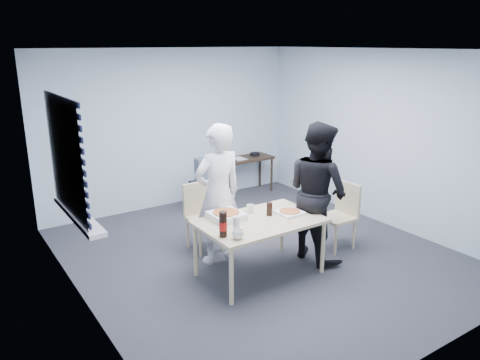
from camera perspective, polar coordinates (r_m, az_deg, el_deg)
room at (r=5.20m, az=-20.10°, el=1.64°), size 5.00×5.00×5.00m
dining_table at (r=5.49m, az=2.45°, el=-5.46°), size 1.42×0.90×0.69m
chair_far at (r=6.28m, az=-4.72°, el=-3.81°), size 0.42×0.42×0.89m
chair_right at (r=6.42m, az=12.29°, el=-3.67°), size 0.42×0.42×0.89m
person_white at (r=5.74m, az=-2.69°, el=-1.78°), size 0.65×0.42×1.77m
person_black at (r=5.93m, az=9.42°, el=-1.40°), size 0.47×0.86×1.77m
side_table at (r=8.52m, az=0.71°, el=2.24°), size 1.00×0.44×0.67m
stool at (r=7.57m, az=-4.35°, el=-1.02°), size 0.38×0.38×0.52m
backpack at (r=7.47m, az=-4.36°, el=1.17°), size 0.28×0.21×0.39m
pizza_box_a at (r=5.48m, az=-1.69°, el=-4.34°), size 0.36×0.36×0.09m
pizza_box_b at (r=5.68m, az=6.07°, el=-3.93°), size 0.29×0.29×0.04m
mug_a at (r=4.94m, az=-0.24°, el=-6.64°), size 0.17×0.17×0.10m
mug_b at (r=5.69m, az=1.29°, el=-3.49°), size 0.10×0.10×0.09m
cola_glass at (r=5.59m, az=3.61°, el=-3.56°), size 0.07×0.07×0.16m
soda_bottle at (r=4.97m, az=-2.07°, el=-5.47°), size 0.09×0.09×0.28m
plastic_cups at (r=5.07m, az=-0.43°, el=-5.47°), size 0.09×0.09×0.19m
rubber_band at (r=5.42m, az=6.03°, el=-5.15°), size 0.07×0.07×0.00m
papers at (r=8.42m, az=-0.15°, el=2.64°), size 0.20×0.28×0.00m
black_box at (r=8.64m, az=1.82°, el=3.18°), size 0.17×0.14×0.06m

